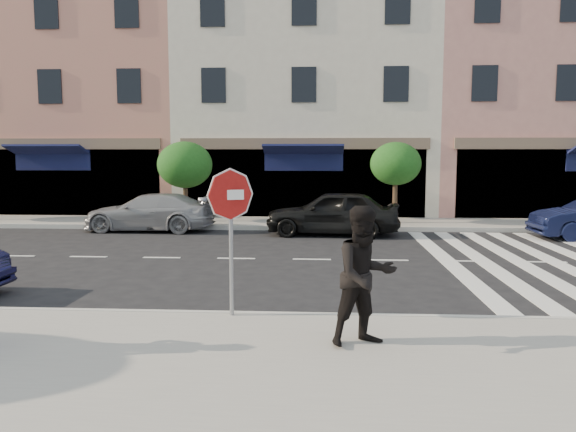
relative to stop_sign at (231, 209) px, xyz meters
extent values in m
plane|color=black|center=(1.20, 1.67, -1.90)|extent=(120.00, 120.00, 0.00)
cube|color=gray|center=(1.20, -2.08, -1.82)|extent=(60.00, 4.50, 0.15)
cube|color=gray|center=(1.20, 12.67, -1.82)|extent=(60.00, 3.00, 0.15)
cube|color=#B87560|center=(-9.80, 18.67, 5.10)|extent=(10.00, 9.00, 14.00)
cube|color=beige|center=(0.70, 18.67, 3.60)|extent=(11.00, 9.00, 11.00)
cube|color=tan|center=(12.70, 18.67, 4.60)|extent=(13.00, 9.00, 13.00)
cylinder|color=#473323|center=(-3.80, 12.47, -0.95)|extent=(0.18, 0.18, 1.60)
cylinder|color=silver|center=(-3.80, 12.47, -1.45)|extent=(0.20, 0.20, 0.60)
ellipsoid|color=#1B4D16|center=(-3.80, 12.47, 0.43)|extent=(2.10, 2.10, 1.79)
cylinder|color=#473323|center=(4.20, 12.47, -0.89)|extent=(0.18, 0.18, 1.71)
cylinder|color=silver|center=(4.20, 12.47, -1.45)|extent=(0.20, 0.20, 0.60)
ellipsoid|color=#1B4D16|center=(4.20, 12.47, 0.48)|extent=(1.90, 1.90, 1.62)
cylinder|color=gray|center=(0.00, 0.02, -0.66)|extent=(0.09, 0.09, 2.16)
cylinder|color=white|center=(0.00, 0.01, 0.22)|extent=(0.81, 0.26, 0.85)
cylinder|color=#9E1411|center=(0.00, -0.01, 0.22)|extent=(0.76, 0.26, 0.79)
cube|color=white|center=(0.00, -0.04, 0.22)|extent=(0.43, 0.15, 0.16)
imported|color=black|center=(2.05, -1.26, -0.79)|extent=(1.15, 1.05, 1.92)
imported|color=gray|center=(-4.70, 10.77, -1.23)|extent=(4.67, 2.03, 1.34)
imported|color=black|center=(1.82, 10.11, -1.13)|extent=(4.61, 2.12, 1.53)
camera|label=1|loc=(1.45, -8.81, 0.88)|focal=35.00mm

